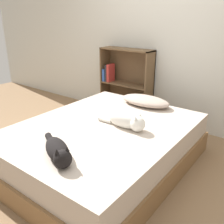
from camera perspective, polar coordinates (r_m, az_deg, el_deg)
ground_plane at (r=2.74m, az=-1.91°, el=-11.82°), size 8.00×8.00×0.00m
wall_back at (r=3.54m, az=13.37°, el=16.75°), size 8.00×0.06×2.50m
bed at (r=2.62m, az=-1.97°, el=-7.71°), size 1.54×1.97×0.46m
pillow at (r=3.10m, az=7.61°, el=2.57°), size 0.63×0.33×0.11m
cat_light at (r=2.43m, az=3.61°, el=-2.13°), size 0.54×0.15×0.17m
cat_dark at (r=1.98m, az=-12.25°, el=-8.70°), size 0.54×0.35×0.16m
bookshelf at (r=3.84m, az=3.25°, el=6.77°), size 0.81×0.26×1.05m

